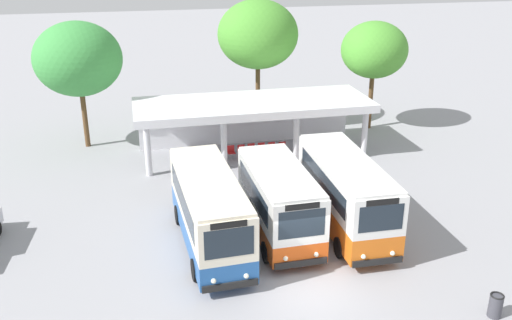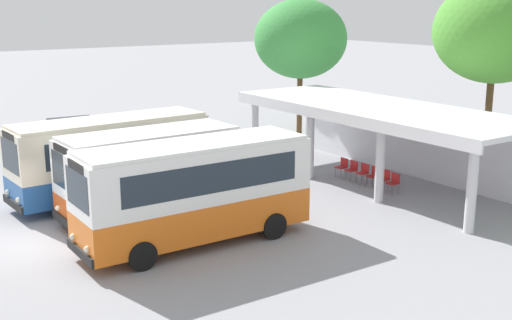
% 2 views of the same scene
% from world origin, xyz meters
% --- Properties ---
extents(ground_plane, '(180.00, 180.00, 0.00)m').
position_xyz_m(ground_plane, '(0.00, 0.00, 0.00)').
color(ground_plane, '#939399').
extents(city_bus_nearest_orange, '(2.62, 8.00, 3.28)m').
position_xyz_m(city_bus_nearest_orange, '(-3.24, 4.21, 1.82)').
color(city_bus_nearest_orange, black).
rests_on(city_bus_nearest_orange, ground).
extents(city_bus_second_in_row, '(2.51, 6.59, 3.25)m').
position_xyz_m(city_bus_second_in_row, '(-0.11, 4.42, 1.79)').
color(city_bus_second_in_row, black).
rests_on(city_bus_second_in_row, ground).
extents(city_bus_middle_cream, '(2.45, 7.82, 3.38)m').
position_xyz_m(city_bus_middle_cream, '(3.03, 4.47, 1.86)').
color(city_bus_middle_cream, black).
rests_on(city_bus_middle_cream, ground).
extents(terminal_canopy, '(14.22, 5.08, 3.40)m').
position_xyz_m(terminal_canopy, '(0.99, 15.29, 2.59)').
color(terminal_canopy, silver).
rests_on(terminal_canopy, ground).
extents(waiting_chair_end_by_column, '(0.46, 0.46, 0.86)m').
position_xyz_m(waiting_chair_end_by_column, '(-0.51, 14.09, 0.52)').
color(waiting_chair_end_by_column, slate).
rests_on(waiting_chair_end_by_column, ground).
extents(waiting_chair_second_from_end, '(0.46, 0.46, 0.86)m').
position_xyz_m(waiting_chair_second_from_end, '(0.13, 14.09, 0.52)').
color(waiting_chair_second_from_end, slate).
rests_on(waiting_chair_second_from_end, ground).
extents(waiting_chair_middle_seat, '(0.46, 0.46, 0.86)m').
position_xyz_m(waiting_chair_middle_seat, '(0.77, 14.15, 0.52)').
color(waiting_chair_middle_seat, slate).
rests_on(waiting_chair_middle_seat, ground).
extents(waiting_chair_fourth_seat, '(0.46, 0.46, 0.86)m').
position_xyz_m(waiting_chair_fourth_seat, '(1.41, 14.16, 0.52)').
color(waiting_chair_fourth_seat, slate).
rests_on(waiting_chair_fourth_seat, ground).
extents(waiting_chair_fifth_seat, '(0.46, 0.46, 0.86)m').
position_xyz_m(waiting_chair_fifth_seat, '(2.05, 14.11, 0.52)').
color(waiting_chair_fifth_seat, slate).
rests_on(waiting_chair_fifth_seat, ground).
extents(waiting_chair_far_end_seat, '(0.46, 0.46, 0.86)m').
position_xyz_m(waiting_chair_far_end_seat, '(2.69, 14.02, 0.52)').
color(waiting_chair_far_end_seat, slate).
rests_on(waiting_chair_far_end_seat, ground).
extents(roadside_tree_behind_canopy, '(5.46, 5.46, 8.78)m').
position_xyz_m(roadside_tree_behind_canopy, '(2.53, 20.17, 6.44)').
color(roadside_tree_behind_canopy, brown).
rests_on(roadside_tree_behind_canopy, ground).
extents(roadside_tree_east_of_canopy, '(4.48, 4.48, 7.41)m').
position_xyz_m(roadside_tree_east_of_canopy, '(10.07, 17.95, 5.49)').
color(roadside_tree_east_of_canopy, brown).
rests_on(roadside_tree_east_of_canopy, ground).
extents(roadside_tree_west_of_canopy, '(5.35, 5.35, 7.93)m').
position_xyz_m(roadside_tree_west_of_canopy, '(-9.12, 18.42, 5.65)').
color(roadside_tree_west_of_canopy, brown).
rests_on(roadside_tree_west_of_canopy, ground).
extents(litter_bin_apron, '(0.49, 0.49, 0.90)m').
position_xyz_m(litter_bin_apron, '(5.90, -2.87, 0.46)').
color(litter_bin_apron, '#3F3F47').
rests_on(litter_bin_apron, ground).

